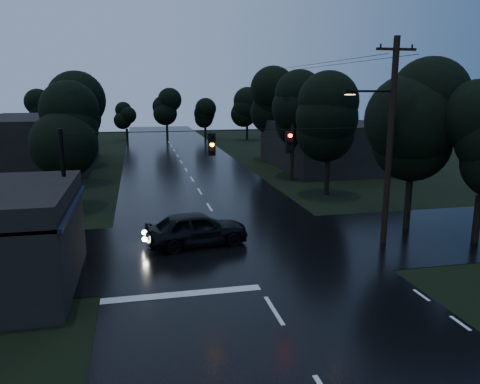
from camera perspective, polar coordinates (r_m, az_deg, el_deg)
name	(u,v)px	position (r m, az deg, el deg)	size (l,w,h in m)	color
main_road	(192,180)	(40.43, -5.86, 1.52)	(12.00, 120.00, 0.02)	black
cross_street	(234,247)	(23.18, -0.75, -6.68)	(60.00, 9.00, 0.02)	black
building_far_right	(327,145)	(47.50, 10.61, 5.68)	(10.00, 14.00, 4.40)	black
building_far_left	(39,142)	(50.66, -23.29, 5.63)	(10.00, 16.00, 5.00)	black
utility_pole_main	(388,139)	(23.73, 17.65, 6.21)	(3.50, 0.30, 10.00)	black
utility_pole_far	(293,135)	(39.73, 6.42, 6.97)	(2.00, 0.30, 7.50)	black
anchor_pole_left	(66,200)	(21.21, -20.47, -0.86)	(0.18, 0.18, 6.00)	black
span_signals	(250,142)	(21.17, 1.25, 6.07)	(15.00, 0.37, 1.12)	black
tree_corner_near	(414,120)	(26.72, 20.50, 8.22)	(4.48, 4.48, 9.44)	black
tree_left_a	(63,127)	(31.90, -20.78, 7.40)	(3.92, 3.92, 8.26)	black
tree_left_b	(70,115)	(39.86, -20.05, 8.84)	(4.20, 4.20, 8.85)	black
tree_left_c	(77,106)	(49.84, -19.29, 9.89)	(4.48, 4.48, 9.44)	black
tree_right_a	(329,118)	(34.25, 10.85, 8.90)	(4.20, 4.20, 8.85)	black
tree_right_b	(300,108)	(41.90, 7.32, 10.13)	(4.48, 4.48, 9.44)	black
tree_right_c	(274,101)	(51.58, 4.21, 11.02)	(4.76, 4.76, 10.03)	black
car	(197,228)	(23.25, -5.32, -4.45)	(2.03, 5.05, 1.72)	black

